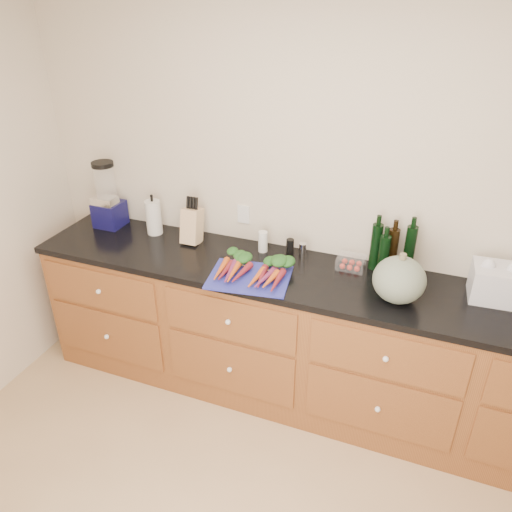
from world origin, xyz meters
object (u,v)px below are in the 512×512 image
at_px(squash, 399,280).
at_px(tomato_box, 351,262).
at_px(carrots, 253,269).
at_px(paper_towel, 154,217).
at_px(cutting_board, 250,277).
at_px(blender_appliance, 107,199).
at_px(knife_block, 192,226).

distance_m(squash, tomato_box, 0.40).
relative_size(carrots, paper_towel, 1.83).
xyz_separation_m(cutting_board, paper_towel, (-0.82, 0.32, 0.11)).
height_order(carrots, blender_appliance, blender_appliance).
bearing_deg(blender_appliance, squash, -6.82).
distance_m(cutting_board, knife_block, 0.61).
height_order(blender_appliance, knife_block, blender_appliance).
bearing_deg(knife_block, tomato_box, 1.65).
bearing_deg(carrots, squash, 2.11).
height_order(carrots, squash, squash).
relative_size(blender_appliance, paper_towel, 1.96).
bearing_deg(carrots, knife_block, 154.29).
distance_m(paper_towel, knife_block, 0.30).
xyz_separation_m(carrots, blender_appliance, (-1.18, 0.27, 0.16)).
relative_size(squash, tomato_box, 1.71).
xyz_separation_m(squash, paper_towel, (-1.64, 0.24, -0.01)).
xyz_separation_m(carrots, knife_block, (-0.52, 0.25, 0.08)).
bearing_deg(blender_appliance, tomato_box, 0.42).
relative_size(squash, knife_block, 1.22).
height_order(cutting_board, squash, squash).
height_order(squash, blender_appliance, blender_appliance).
xyz_separation_m(squash, tomato_box, (-0.30, 0.25, -0.09)).
xyz_separation_m(blender_appliance, paper_towel, (0.36, 0.00, -0.08)).
relative_size(carrots, squash, 1.54).
bearing_deg(paper_towel, tomato_box, 0.43).
distance_m(cutting_board, carrots, 0.06).
relative_size(carrots, knife_block, 1.88).
bearing_deg(tomato_box, knife_block, -178.35).
distance_m(cutting_board, squash, 0.83).
xyz_separation_m(cutting_board, knife_block, (-0.52, 0.30, 0.11)).
distance_m(carrots, knife_block, 0.58).
bearing_deg(paper_towel, cutting_board, -21.29).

